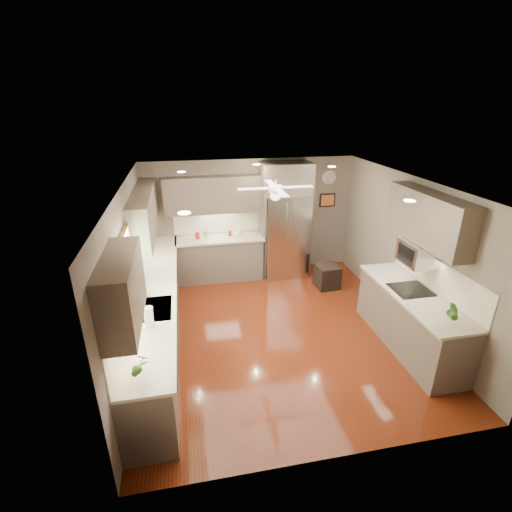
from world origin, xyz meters
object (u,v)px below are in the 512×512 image
object	(u,v)px
canister_a	(198,235)
soap_bottle	(144,290)
bowl	(238,235)
stool	(327,276)
canister_b	(206,234)
potted_plant_left	(142,364)
canister_d	(230,233)
potted_plant_right	(453,312)
paper_towel	(149,317)
refrigerator	(285,223)
microwave	(418,253)

from	to	relation	value
canister_a	soap_bottle	world-z (taller)	soap_bottle
bowl	stool	distance (m)	2.05
canister_b	potted_plant_left	world-z (taller)	potted_plant_left
canister_a	bowl	size ratio (longest dim) A/B	0.69
stool	canister_a	bearing A→B (deg)	161.64
canister_d	potted_plant_left	distance (m)	4.39
potted_plant_right	bowl	bearing A→B (deg)	120.64
canister_a	potted_plant_left	world-z (taller)	potted_plant_left
potted_plant_left	bowl	size ratio (longest dim) A/B	1.56
canister_d	bowl	world-z (taller)	canister_d
canister_b	bowl	world-z (taller)	canister_b
canister_b	bowl	distance (m)	0.68
canister_a	bowl	bearing A→B (deg)	-0.27
canister_b	paper_towel	size ratio (longest dim) A/B	0.50
canister_a	refrigerator	xyz separation A→B (m)	(1.87, -0.03, 0.17)
bowl	refrigerator	xyz separation A→B (m)	(1.02, -0.03, 0.22)
canister_a	canister_b	size ratio (longest dim) A/B	0.99
canister_a	bowl	distance (m)	0.85
canister_d	paper_towel	bearing A→B (deg)	-114.47
potted_plant_right	paper_towel	xyz separation A→B (m)	(-3.87, 0.66, -0.01)
canister_d	stool	world-z (taller)	canister_d
canister_d	stool	bearing A→B (deg)	-25.81
potted_plant_right	bowl	world-z (taller)	potted_plant_right
canister_d	potted_plant_right	distance (m)	4.55
refrigerator	paper_towel	distance (m)	4.07
canister_d	microwave	bearing A→B (deg)	-48.05
canister_a	refrigerator	distance (m)	1.88
potted_plant_right	paper_towel	size ratio (longest dim) A/B	1.03
soap_bottle	paper_towel	bearing A→B (deg)	-81.01
soap_bottle	potted_plant_left	world-z (taller)	potted_plant_left
canister_b	canister_d	xyz separation A→B (m)	(0.50, -0.00, -0.01)
paper_towel	canister_d	bearing A→B (deg)	65.53
potted_plant_left	potted_plant_right	distance (m)	3.89
bowl	paper_towel	distance (m)	3.52
potted_plant_right	microwave	world-z (taller)	microwave
potted_plant_left	microwave	world-z (taller)	microwave
soap_bottle	bowl	xyz separation A→B (m)	(1.75, 2.29, -0.08)
canister_d	stool	size ratio (longest dim) A/B	0.23
canister_b	paper_towel	world-z (taller)	paper_towel
canister_b	potted_plant_right	distance (m)	4.84
stool	paper_towel	world-z (taller)	paper_towel
microwave	soap_bottle	bearing A→B (deg)	173.84
potted_plant_left	microwave	bearing A→B (deg)	18.63
canister_d	soap_bottle	xyz separation A→B (m)	(-1.58, -2.36, 0.05)
bowl	canister_b	bearing A→B (deg)	174.42
bowl	canister_d	bearing A→B (deg)	158.96
bowl	refrigerator	bearing A→B (deg)	-1.50
soap_bottle	potted_plant_left	xyz separation A→B (m)	(0.12, -1.78, 0.06)
potted_plant_right	refrigerator	size ratio (longest dim) A/B	0.12
canister_d	potted_plant_right	world-z (taller)	potted_plant_right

